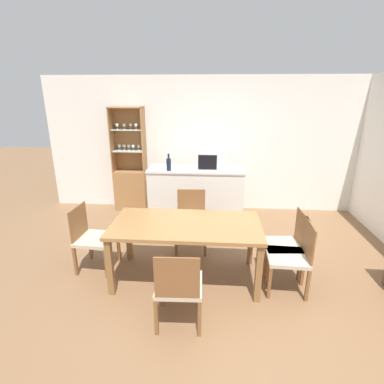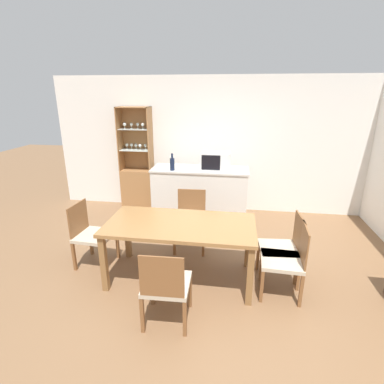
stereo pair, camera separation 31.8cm
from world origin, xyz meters
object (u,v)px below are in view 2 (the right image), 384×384
dining_table (181,229)px  dining_chair_side_right_far (283,248)px  dining_chair_side_left_far (92,234)px  display_cabinet (138,179)px  wine_bottle (172,164)px  dining_chair_head_near (166,285)px  dining_chair_side_right_near (286,260)px  dining_chair_head_far (191,220)px  microwave (216,161)px

dining_table → dining_chair_side_right_far: 1.27m
dining_chair_side_right_far → dining_chair_side_left_far: size_ratio=1.00×
display_cabinet → wine_bottle: display_cabinet is taller
dining_chair_side_right_far → dining_chair_head_near: size_ratio=1.00×
display_cabinet → dining_chair_side_left_far: (0.07, -2.17, -0.15)m
display_cabinet → dining_chair_side_right_near: bearing=-43.7°
display_cabinet → dining_chair_head_far: 2.01m
display_cabinet → dining_chair_side_right_near: display_cabinet is taller
dining_chair_head_far → wine_bottle: wine_bottle is taller
dining_chair_side_left_far → microwave: 2.36m
display_cabinet → dining_chair_side_left_far: size_ratio=2.30×
dining_chair_side_right_near → dining_chair_side_right_far: bearing=2.6°
dining_table → dining_chair_head_far: size_ratio=2.07×
dining_chair_side_left_far → microwave: microwave is taller
wine_bottle → dining_chair_side_left_far: bearing=-118.9°
dining_chair_side_right_near → dining_chair_side_left_far: 2.51m
dining_chair_head_far → microwave: microwave is taller
dining_chair_side_right_far → dining_chair_side_left_far: (-2.49, -0.00, 0.00)m
dining_chair_head_near → dining_chair_side_left_far: size_ratio=1.00×
wine_bottle → dining_chair_side_right_near: bearing=-45.9°
microwave → display_cabinet: bearing=162.3°
dining_table → dining_chair_side_right_far: dining_chair_side_right_far is taller
dining_chair_side_right_far → wine_bottle: 2.32m
dining_table → dining_chair_head_near: dining_chair_head_near is taller
dining_chair_side_right_near → dining_chair_head_far: size_ratio=1.00×
display_cabinet → dining_chair_side_right_near: size_ratio=2.30×
microwave → dining_chair_head_near: bearing=-96.0°
dining_chair_side_right_far → wine_bottle: wine_bottle is taller
dining_chair_head_far → dining_chair_side_left_far: same height
microwave → wine_bottle: (-0.72, -0.21, -0.03)m
dining_chair_head_far → dining_chair_side_right_far: bearing=149.1°
microwave → dining_chair_side_left_far: bearing=-132.4°
dining_chair_head_near → microwave: microwave is taller
dining_chair_side_right_far → wine_bottle: (-1.69, 1.46, 0.66)m
dining_chair_side_right_near → dining_chair_side_left_far: (-2.49, 0.28, 0.00)m
dining_chair_side_left_far → wine_bottle: 1.79m
display_cabinet → dining_table: 2.66m
dining_table → wine_bottle: size_ratio=6.24×
dining_chair_head_far → dining_chair_head_near: 1.60m
display_cabinet → dining_chair_head_far: (1.31, -1.51, -0.15)m
dining_chair_side_right_near → wine_bottle: size_ratio=3.01×
dining_table → dining_chair_head_near: bearing=-89.9°
display_cabinet → dining_chair_side_right_far: (2.56, -2.17, -0.15)m
dining_chair_side_right_near → dining_chair_head_far: 1.56m
dining_chair_head_near → microwave: (0.28, 2.61, 0.69)m
dining_chair_side_right_far → microwave: microwave is taller
dining_chair_head_near → wine_bottle: bearing=98.3°
dining_chair_head_far → wine_bottle: size_ratio=3.01×
dining_chair_head_near → dining_table: bearing=88.0°
dining_chair_side_right_near → dining_chair_side_right_far: (-0.00, 0.28, 0.00)m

